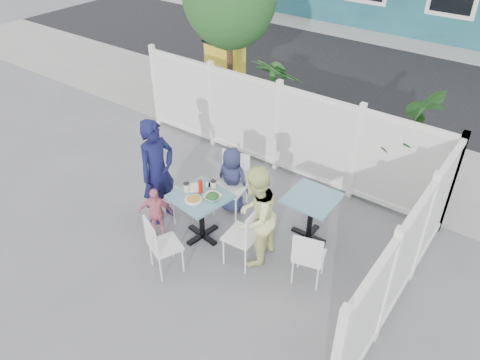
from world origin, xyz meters
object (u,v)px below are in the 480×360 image
Objects in this scene: boy at (232,180)px; toddler at (156,213)px; woman at (255,217)px; man at (158,172)px; chair_left at (162,189)px; chair_near at (159,242)px; chair_back at (232,180)px; spare_table at (312,206)px; utility_cabinet at (225,74)px; chair_right at (247,232)px; main_table at (201,205)px.

boy is 1.28m from toddler.
man is at bearing -92.61° from woman.
chair_left is 0.79× the size of boy.
chair_near reaches higher than chair_left.
chair_back is at bearing 30.77° from toddler.
chair_back reaches higher than toddler.
boy is at bearing -175.06° from spare_table.
woman is at bearing -83.00° from man.
utility_cabinet is 4.63m from toddler.
chair_left is 1.71m from woman.
chair_left is 0.49m from toddler.
utility_cabinet is 5.31m from chair_near.
chair_back is at bearing 110.18° from chair_left.
toddler is (0.25, -0.35, -0.42)m from man.
woman reaches higher than chair_right.
woman is at bearing -19.31° from chair_right.
man is 1.68m from woman.
man is (-1.64, 0.04, 0.29)m from chair_right.
chair_left is 1.66m from chair_right.
boy reaches higher than chair_near.
spare_table is (1.28, 0.92, -0.02)m from main_table.
man reaches higher than woman.
man is (1.71, -3.84, 0.15)m from utility_cabinet.
spare_table is 0.78× the size of chair_right.
chair_left is 1.03× the size of toddler.
toddler is (-0.56, 0.49, -0.09)m from chair_near.
main_table is 0.81m from chair_left.
toddler reaches higher than main_table.
toddler is (-0.55, -0.37, -0.16)m from main_table.
chair_back is 0.68× the size of woman.
chair_right is 1.67m from man.
man is at bearing -155.74° from spare_table.
chair_back is (2.49, -3.05, -0.10)m from utility_cabinet.
utility_cabinet is at bearing -143.62° from woman.
chair_near is at bearing 88.48° from boy.
woman is 1.36× the size of boy.
main_table is at bearing -0.05° from toddler.
main_table is 1.11× the size of spare_table.
chair_back is (-0.86, 0.83, 0.04)m from chair_right.
chair_left reaches higher than main_table.
man is at bearing -178.72° from main_table.
boy is (-0.03, 0.04, -0.04)m from chair_back.
chair_near is at bearing -75.23° from toddler.
man is at bearing 157.56° from chair_near.
man reaches higher than spare_table.
chair_right is at bearing 64.26° from chair_left.
chair_right is at bearing -87.62° from man.
chair_back reaches higher than chair_near.
boy is at bearing 112.75° from chair_left.
chair_near is (0.82, -0.89, 0.00)m from chair_left.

